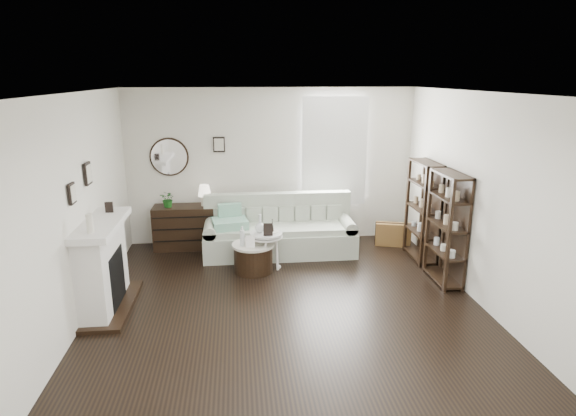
{
  "coord_description": "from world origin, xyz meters",
  "views": [
    {
      "loc": [
        -0.6,
        -5.56,
        2.89
      ],
      "look_at": [
        0.08,
        0.8,
        1.12
      ],
      "focal_mm": 30.0,
      "sensor_mm": 36.0,
      "label": 1
    }
  ],
  "objects": [
    {
      "name": "room",
      "position": [
        0.73,
        2.7,
        1.6
      ],
      "size": [
        5.5,
        5.5,
        5.5
      ],
      "color": "black",
      "rests_on": "ground"
    },
    {
      "name": "fireplace",
      "position": [
        -2.32,
        0.3,
        0.54
      ],
      "size": [
        0.5,
        1.4,
        1.84
      ],
      "color": "silver",
      "rests_on": "ground"
    },
    {
      "name": "shelf_unit_far",
      "position": [
        2.33,
        1.55,
        0.8
      ],
      "size": [
        0.3,
        0.8,
        1.6
      ],
      "color": "black",
      "rests_on": "ground"
    },
    {
      "name": "shelf_unit_near",
      "position": [
        2.33,
        0.65,
        0.8
      ],
      "size": [
        0.3,
        0.8,
        1.6
      ],
      "color": "black",
      "rests_on": "ground"
    },
    {
      "name": "sofa",
      "position": [
        0.07,
        2.08,
        0.32
      ],
      "size": [
        2.49,
        0.86,
        0.97
      ],
      "color": "#A3AD9A",
      "rests_on": "ground"
    },
    {
      "name": "quilt",
      "position": [
        -0.75,
        1.95,
        0.57
      ],
      "size": [
        0.62,
        0.54,
        0.14
      ],
      "primitive_type": "cube",
      "rotation": [
        0.0,
        0.0,
        0.17
      ],
      "color": "#258A5D",
      "rests_on": "sofa"
    },
    {
      "name": "suitcase",
      "position": [
        2.08,
        2.2,
        0.2
      ],
      "size": [
        0.64,
        0.36,
        0.4
      ],
      "primitive_type": "cube",
      "rotation": [
        0.0,
        0.0,
        -0.29
      ],
      "color": "brown",
      "rests_on": "ground"
    },
    {
      "name": "dresser",
      "position": [
        -1.49,
        2.47,
        0.37
      ],
      "size": [
        1.12,
        0.48,
        0.74
      ],
      "color": "black",
      "rests_on": "ground"
    },
    {
      "name": "table_lamp",
      "position": [
        -1.16,
        2.47,
        0.92
      ],
      "size": [
        0.26,
        0.26,
        0.36
      ],
      "primitive_type": null,
      "rotation": [
        0.0,
        0.0,
        0.15
      ],
      "color": "white",
      "rests_on": "dresser"
    },
    {
      "name": "potted_plant",
      "position": [
        -1.77,
        2.42,
        0.89
      ],
      "size": [
        0.33,
        0.31,
        0.28
      ],
      "primitive_type": "imported",
      "rotation": [
        0.0,
        0.0,
        -0.44
      ],
      "color": "#195518",
      "rests_on": "dresser"
    },
    {
      "name": "drum_table",
      "position": [
        -0.4,
        1.29,
        0.22
      ],
      "size": [
        0.64,
        0.64,
        0.44
      ],
      "rotation": [
        0.0,
        0.0,
        -0.38
      ],
      "color": "black",
      "rests_on": "ground"
    },
    {
      "name": "pedestal_table",
      "position": [
        -0.2,
        1.3,
        0.55
      ],
      "size": [
        0.5,
        0.5,
        0.61
      ],
      "rotation": [
        0.0,
        0.0,
        -0.35
      ],
      "color": "silver",
      "rests_on": "ground"
    },
    {
      "name": "eiffel_drum",
      "position": [
        -0.32,
        1.33,
        0.54
      ],
      "size": [
        0.12,
        0.12,
        0.19
      ],
      "primitive_type": null,
      "rotation": [
        0.0,
        0.0,
        0.1
      ],
      "color": "black",
      "rests_on": "drum_table"
    },
    {
      "name": "bottle_drum",
      "position": [
        -0.56,
        1.22,
        0.59
      ],
      "size": [
        0.07,
        0.07,
        0.3
      ],
      "primitive_type": "cylinder",
      "color": "silver",
      "rests_on": "drum_table"
    },
    {
      "name": "card_frame_drum",
      "position": [
        -0.44,
        1.13,
        0.53
      ],
      "size": [
        0.14,
        0.06,
        0.18
      ],
      "primitive_type": "cube",
      "rotation": [
        -0.21,
        0.0,
        -0.08
      ],
      "color": "white",
      "rests_on": "drum_table"
    },
    {
      "name": "eiffel_ped",
      "position": [
        -0.1,
        1.33,
        0.7
      ],
      "size": [
        0.11,
        0.11,
        0.18
      ],
      "primitive_type": null,
      "rotation": [
        0.0,
        0.0,
        0.03
      ],
      "color": "black",
      "rests_on": "pedestal_table"
    },
    {
      "name": "flask_ped",
      "position": [
        -0.28,
        1.32,
        0.75
      ],
      "size": [
        0.15,
        0.15,
        0.28
      ],
      "primitive_type": null,
      "color": "silver",
      "rests_on": "pedestal_table"
    },
    {
      "name": "card_frame_ped",
      "position": [
        -0.17,
        1.17,
        0.7
      ],
      "size": [
        0.14,
        0.06,
        0.18
      ],
      "primitive_type": "cube",
      "rotation": [
        -0.21,
        0.0,
        -0.03
      ],
      "color": "black",
      "rests_on": "pedestal_table"
    }
  ]
}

